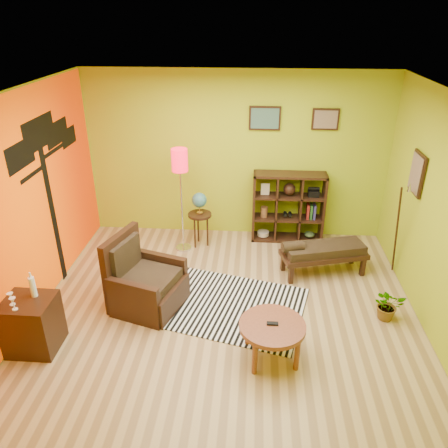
# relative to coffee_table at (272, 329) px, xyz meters

# --- Properties ---
(ground) EXTENTS (5.00, 5.00, 0.00)m
(ground) POSITION_rel_coffee_table_xyz_m (-0.57, 0.86, -0.40)
(ground) COLOR tan
(ground) RESTS_ON ground
(room_shell) EXTENTS (5.04, 4.54, 2.82)m
(room_shell) POSITION_rel_coffee_table_xyz_m (-0.66, 0.88, 1.40)
(room_shell) COLOR #9BB018
(room_shell) RESTS_ON ground
(zebra_rug) EXTENTS (2.41, 1.91, 0.01)m
(zebra_rug) POSITION_rel_coffee_table_xyz_m (-0.62, 0.92, -0.39)
(zebra_rug) COLOR white
(zebra_rug) RESTS_ON ground
(coffee_table) EXTENTS (0.75, 0.75, 0.48)m
(coffee_table) POSITION_rel_coffee_table_xyz_m (0.00, 0.00, 0.00)
(coffee_table) COLOR brown
(coffee_table) RESTS_ON ground
(armchair) EXTENTS (1.04, 1.03, 1.01)m
(armchair) POSITION_rel_coffee_table_xyz_m (-1.67, 0.87, -0.09)
(armchair) COLOR black
(armchair) RESTS_ON ground
(side_cabinet) EXTENTS (0.56, 0.51, 0.98)m
(side_cabinet) POSITION_rel_coffee_table_xyz_m (-2.77, -0.05, -0.06)
(side_cabinet) COLOR black
(side_cabinet) RESTS_ON ground
(floor_lamp) EXTENTS (0.26, 0.26, 1.72)m
(floor_lamp) POSITION_rel_coffee_table_xyz_m (-1.40, 2.42, 0.99)
(floor_lamp) COLOR silver
(floor_lamp) RESTS_ON ground
(globe_table) EXTENTS (0.39, 0.39, 0.95)m
(globe_table) POSITION_rel_coffee_table_xyz_m (-1.13, 2.57, 0.32)
(globe_table) COLOR black
(globe_table) RESTS_ON ground
(cube_shelf) EXTENTS (1.20, 0.35, 1.20)m
(cube_shelf) POSITION_rel_coffee_table_xyz_m (0.35, 2.89, 0.20)
(cube_shelf) COLOR black
(cube_shelf) RESTS_ON ground
(bench) EXTENTS (1.34, 0.77, 0.59)m
(bench) POSITION_rel_coffee_table_xyz_m (0.78, 1.83, -0.02)
(bench) COLOR black
(bench) RESTS_ON ground
(potted_plant) EXTENTS (0.39, 0.43, 0.33)m
(potted_plant) POSITION_rel_coffee_table_xyz_m (1.51, 0.80, -0.23)
(potted_plant) COLOR #26661E
(potted_plant) RESTS_ON ground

